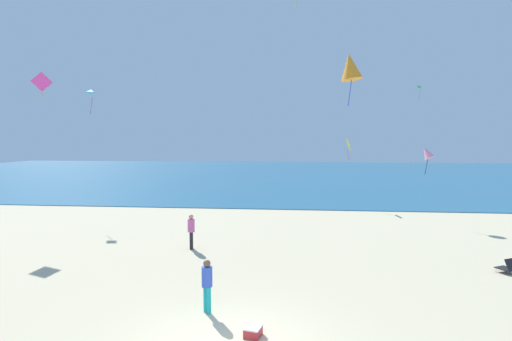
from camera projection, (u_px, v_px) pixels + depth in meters
The scene contains 12 objects.
ground_plane at pixel (261, 244), 19.74m from camera, with size 120.00×120.00×0.00m, color beige.
ocean_water at pixel (284, 174), 59.01m from camera, with size 120.00×60.00×0.05m, color #236084.
beach_chair_far_left at pixel (508, 267), 15.34m from camera, with size 0.78×0.83×0.60m.
cooler_box at pixel (253, 331), 10.46m from camera, with size 0.50×0.54×0.27m.
person_0 at pixel (191, 229), 18.74m from camera, with size 0.36×0.36×1.62m.
person_1 at pixel (207, 282), 11.85m from camera, with size 0.44×0.44×1.58m.
kite_green at pixel (420, 87), 33.23m from camera, with size 0.39×0.47×1.27m.
kite_orange at pixel (350, 67), 14.07m from camera, with size 1.06×0.97×1.86m.
kite_yellow at pixel (348, 145), 30.89m from camera, with size 0.39×1.11×1.74m.
kite_teal at pixel (91, 91), 27.59m from camera, with size 0.78×0.75×1.73m.
kite_magenta at pixel (42, 82), 23.15m from camera, with size 1.05×0.53×1.40m.
kite_pink at pixel (427, 153), 24.72m from camera, with size 1.14×1.04×1.86m.
Camera 1 is at (1.68, -9.33, 5.10)m, focal length 28.44 mm.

